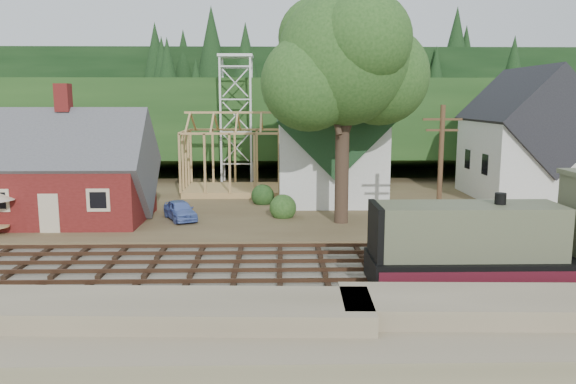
{
  "coord_description": "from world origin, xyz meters",
  "views": [
    {
      "loc": [
        -2.28,
        -26.0,
        8.29
      ],
      "look_at": [
        -1.58,
        6.0,
        3.0
      ],
      "focal_mm": 35.0,
      "sensor_mm": 36.0,
      "label": 1
    }
  ],
  "objects": [
    {
      "name": "ground",
      "position": [
        0.0,
        0.0,
        0.0
      ],
      "size": [
        140.0,
        140.0,
        0.0
      ],
      "primitive_type": "plane",
      "color": "#384C1E",
      "rests_on": "ground"
    },
    {
      "name": "embankment",
      "position": [
        0.0,
        -8.5,
        0.0
      ],
      "size": [
        64.0,
        5.0,
        1.6
      ],
      "primitive_type": "cube",
      "color": "#7F7259",
      "rests_on": "ground"
    },
    {
      "name": "railroad_bed",
      "position": [
        0.0,
        0.0,
        0.08
      ],
      "size": [
        64.0,
        11.0,
        0.16
      ],
      "primitive_type": "cube",
      "color": "#726B5B",
      "rests_on": "ground"
    },
    {
      "name": "village_flat",
      "position": [
        0.0,
        18.0,
        0.15
      ],
      "size": [
        64.0,
        26.0,
        0.3
      ],
      "primitive_type": "cube",
      "color": "brown",
      "rests_on": "ground"
    },
    {
      "name": "hillside",
      "position": [
        0.0,
        42.0,
        0.0
      ],
      "size": [
        70.0,
        28.96,
        12.74
      ],
      "primitive_type": "cube",
      "rotation": [
        -0.17,
        0.0,
        0.0
      ],
      "color": "#1E3F19",
      "rests_on": "ground"
    },
    {
      "name": "ridge",
      "position": [
        0.0,
        58.0,
        0.0
      ],
      "size": [
        80.0,
        20.0,
        12.0
      ],
      "primitive_type": "cube",
      "color": "black",
      "rests_on": "ground"
    },
    {
      "name": "depot",
      "position": [
        -16.0,
        11.0,
        3.21
      ],
      "size": [
        10.8,
        7.41,
        9.0
      ],
      "color": "#581514",
      "rests_on": "village_flat"
    },
    {
      "name": "church",
      "position": [
        2.0,
        19.68,
        5.18
      ],
      "size": [
        8.4,
        15.17,
        13.0
      ],
      "color": "silver",
      "rests_on": "village_flat"
    },
    {
      "name": "farmhouse",
      "position": [
        18.0,
        19.0,
        4.87
      ],
      "size": [
        8.4,
        10.8,
        10.6
      ],
      "color": "silver",
      "rests_on": "village_flat"
    },
    {
      "name": "timber_frame",
      "position": [
        -6.0,
        22.0,
        3.27
      ],
      "size": [
        8.2,
        6.2,
        6.99
      ],
      "color": "tan",
      "rests_on": "village_flat"
    },
    {
      "name": "lattice_tower",
      "position": [
        -6.0,
        28.0,
        10.03
      ],
      "size": [
        3.2,
        3.2,
        12.12
      ],
      "color": "silver",
      "rests_on": "village_flat"
    },
    {
      "name": "big_tree",
      "position": [
        2.17,
        10.08,
        10.22
      ],
      "size": [
        10.9,
        8.4,
        14.7
      ],
      "color": "#38281E",
      "rests_on": "village_flat"
    },
    {
      "name": "telegraph_pole_near",
      "position": [
        7.0,
        5.2,
        4.25
      ],
      "size": [
        2.2,
        0.28,
        8.0
      ],
      "color": "#4C331E",
      "rests_on": "ground"
    },
    {
      "name": "locomotive",
      "position": [
        8.73,
        -3.0,
        2.24
      ],
      "size": [
        12.83,
        3.21,
        5.11
      ],
      "color": "black",
      "rests_on": "railroad_bed"
    },
    {
      "name": "car_blue",
      "position": [
        -8.72,
        11.08,
        0.96
      ],
      "size": [
        3.05,
        4.15,
        1.32
      ],
      "primitive_type": "imported",
      "rotation": [
        0.0,
        0.0,
        0.44
      ],
      "color": "#6280D2",
      "rests_on": "village_flat"
    }
  ]
}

